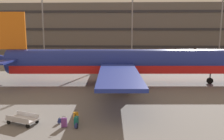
# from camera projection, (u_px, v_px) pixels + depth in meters

# --- Properties ---
(ground_plane) EXTENTS (600.00, 600.00, 0.00)m
(ground_plane) POSITION_uv_depth(u_px,v_px,m) (132.00, 83.00, 35.64)
(ground_plane) COLOR slate
(terminal_structure) EXTENTS (174.15, 21.90, 15.73)m
(terminal_structure) POSITION_uv_depth(u_px,v_px,m) (127.00, 29.00, 82.81)
(terminal_structure) COLOR #605B56
(terminal_structure) RESTS_ON ground_plane
(airliner) EXTENTS (39.25, 31.78, 10.36)m
(airliner) POSITION_uv_depth(u_px,v_px,m) (121.00, 63.00, 34.75)
(airliner) COLOR navy
(airliner) RESTS_ON ground_plane
(light_mast_left) EXTENTS (1.80, 0.50, 21.84)m
(light_mast_left) POSITION_uv_depth(u_px,v_px,m) (42.00, 12.00, 65.24)
(light_mast_left) COLOR gray
(light_mast_left) RESTS_ON ground_plane
(light_mast_center_left) EXTENTS (1.80, 0.50, 25.80)m
(light_mast_center_left) POSITION_uv_depth(u_px,v_px,m) (132.00, 3.00, 63.74)
(light_mast_center_left) COLOR gray
(light_mast_center_left) RESTS_ON ground_plane
(light_mast_center_right) EXTENTS (1.80, 0.50, 22.73)m
(light_mast_center_right) POSITION_uv_depth(u_px,v_px,m) (222.00, 9.00, 62.90)
(light_mast_center_right) COLOR gray
(light_mast_center_right) RESTS_ON ground_plane
(suitcase_upright) EXTENTS (0.48, 0.42, 0.93)m
(suitcase_upright) POSITION_uv_depth(u_px,v_px,m) (76.00, 116.00, 21.32)
(suitcase_upright) COLOR orange
(suitcase_upright) RESTS_ON ground_plane
(suitcase_small) EXTENTS (0.34, 0.50, 0.88)m
(suitcase_small) POSITION_uv_depth(u_px,v_px,m) (76.00, 121.00, 20.12)
(suitcase_small) COLOR #147266
(suitcase_small) RESTS_ON ground_plane
(suitcase_teal) EXTENTS (0.45, 0.21, 1.00)m
(suitcase_teal) POSITION_uv_depth(u_px,v_px,m) (64.00, 122.00, 19.64)
(suitcase_teal) COLOR #72388C
(suitcase_teal) RESTS_ON ground_plane
(backpack_red) EXTENTS (0.39, 0.42, 0.55)m
(backpack_red) POSITION_uv_depth(u_px,v_px,m) (59.00, 121.00, 20.48)
(backpack_red) COLOR navy
(backpack_red) RESTS_ON ground_plane
(backpack_navy) EXTENTS (0.32, 0.37, 0.57)m
(backpack_navy) POSITION_uv_depth(u_px,v_px,m) (76.00, 126.00, 19.41)
(backpack_navy) COLOR navy
(backpack_navy) RESTS_ON ground_plane
(baggage_cart) EXTENTS (3.33, 2.12, 0.82)m
(baggage_cart) POSITION_uv_depth(u_px,v_px,m) (23.00, 119.00, 20.41)
(baggage_cart) COLOR #B7B7BC
(baggage_cart) RESTS_ON ground_plane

